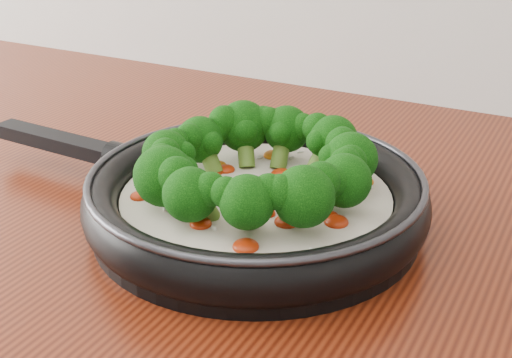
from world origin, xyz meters
The scene contains 1 object.
skillet centered at (0.04, 1.04, 0.94)m, with size 0.53×0.35×0.10m.
Camera 1 is at (0.32, 0.51, 1.22)m, focal length 48.39 mm.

